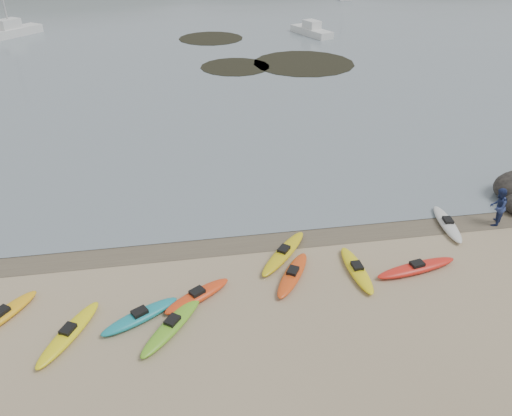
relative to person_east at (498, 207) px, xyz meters
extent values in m
plane|color=tan|center=(-11.63, 0.93, -0.97)|extent=(600.00, 600.00, 0.00)
plane|color=brown|center=(-11.63, 0.63, -0.97)|extent=(60.00, 60.00, 0.00)
ellipsoid|color=gold|center=(-10.69, -0.91, -0.80)|extent=(2.95, 3.42, 0.34)
ellipsoid|color=silver|center=(-2.38, 0.13, -0.80)|extent=(1.13, 3.40, 0.34)
ellipsoid|color=#F8AE14|center=(-21.91, -3.06, -0.80)|extent=(2.44, 2.95, 0.34)
ellipsoid|color=teal|center=(-16.83, -3.95, -0.80)|extent=(3.09, 2.19, 0.34)
ellipsoid|color=red|center=(-5.36, -2.88, -0.80)|extent=(3.89, 1.40, 0.34)
ellipsoid|color=yellow|center=(-19.32, -4.43, -0.80)|extent=(2.27, 3.45, 0.34)
ellipsoid|color=yellow|center=(-7.91, -2.59, -0.80)|extent=(0.82, 3.30, 0.34)
ellipsoid|color=#E93F14|center=(-14.64, -3.15, -0.80)|extent=(2.95, 2.26, 0.34)
ellipsoid|color=#E14713|center=(-10.65, -2.47, -0.80)|extent=(2.29, 3.12, 0.34)
ellipsoid|color=#6CB624|center=(-15.64, -4.59, -0.80)|extent=(2.76, 3.37, 0.34)
imported|color=navy|center=(0.00, 0.00, 0.00)|extent=(1.19, 1.19, 1.94)
cylinder|color=black|center=(-8.78, 30.47, -0.94)|extent=(6.82, 6.82, 0.04)
cylinder|color=black|center=(-1.80, 30.71, -0.94)|extent=(10.17, 10.17, 0.04)
cylinder|color=black|center=(-10.01, 43.62, -0.94)|extent=(7.70, 7.70, 0.04)
cube|color=silver|center=(-33.97, 48.68, -0.43)|extent=(6.70, 7.38, 1.09)
cube|color=silver|center=(2.40, 43.52, -0.51)|extent=(4.08, 6.82, 0.92)
ellipsoid|color=#384235|center=(-56.63, 195.93, -18.97)|extent=(220.00, 120.00, 80.00)
camera|label=1|loc=(-14.85, -18.39, 12.19)|focal=35.00mm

